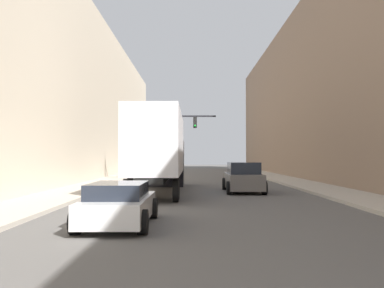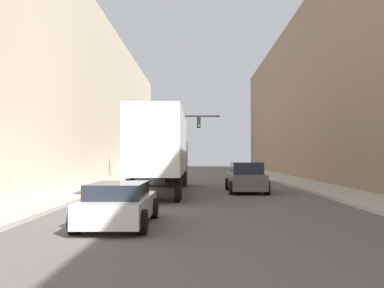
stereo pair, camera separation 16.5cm
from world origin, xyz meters
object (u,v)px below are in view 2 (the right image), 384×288
Objects in this scene: semi_truck at (163,150)px; sedan_car at (119,204)px; traffic_signal_gantry at (161,131)px; suv_car at (246,178)px.

semi_truck is 3.04× the size of sedan_car.
sedan_car is 0.62× the size of traffic_signal_gantry.
suv_car is (4.61, 0.05, -1.57)m from semi_truck.
sedan_car is 12.42m from suv_car.
traffic_signal_gantry is (-0.76, 22.36, 3.40)m from sedan_car.
semi_truck is at bearing -84.39° from traffic_signal_gantry.
sedan_car is at bearing -88.05° from traffic_signal_gantry.
sedan_car is at bearing -113.37° from suv_car.
traffic_signal_gantry is (-1.08, 11.00, 1.65)m from semi_truck.
semi_truck is 11.18m from traffic_signal_gantry.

